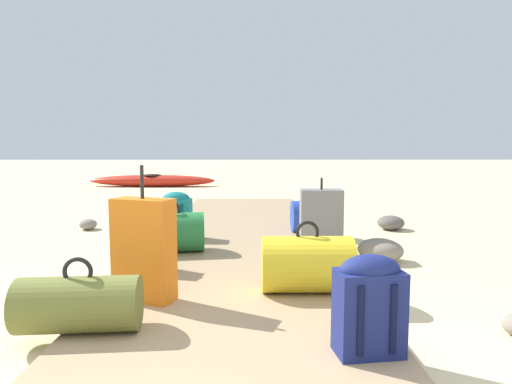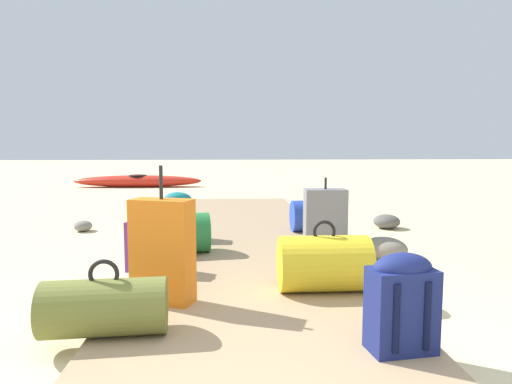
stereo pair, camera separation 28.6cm
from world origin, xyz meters
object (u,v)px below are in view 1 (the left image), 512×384
object	(u,v)px
duffel_bag_olive	(79,304)
backpack_purple	(137,239)
backpack_navy	(369,302)
kayak	(152,181)
duffel_bag_green	(172,232)
duffel_bag_yellow	(307,264)
backpack_teal	(176,214)
suitcase_grey	(321,218)
suitcase_orange	(144,250)
duffel_bag_blue	(311,216)

from	to	relation	value
duffel_bag_olive	backpack_purple	distance (m)	1.29
backpack_purple	backpack_navy	xyz separation A→B (m)	(1.53, -1.57, 0.01)
backpack_navy	kayak	bearing A→B (deg)	107.99
duffel_bag_green	backpack_purple	world-z (taller)	duffel_bag_green
duffel_bag_yellow	backpack_teal	distance (m)	2.24
suitcase_grey	backpack_navy	size ratio (longest dim) A/B	1.40
suitcase_orange	backpack_navy	world-z (taller)	suitcase_orange
suitcase_grey	backpack_teal	xyz separation A→B (m)	(-1.54, 0.47, -0.02)
duffel_bag_green	duffel_bag_blue	size ratio (longest dim) A/B	1.35
suitcase_grey	backpack_purple	size ratio (longest dim) A/B	1.45
duffel_bag_olive	duffel_bag_green	bearing A→B (deg)	84.33
suitcase_grey	kayak	bearing A→B (deg)	113.83
backpack_navy	kayak	distance (m)	10.54
duffel_bag_olive	suitcase_orange	size ratio (longest dim) A/B	0.75
backpack_purple	suitcase_grey	bearing A→B (deg)	25.55
backpack_teal	kayak	bearing A→B (deg)	104.35
suitcase_grey	duffel_bag_blue	xyz separation A→B (m)	(0.00, 0.82, -0.11)
suitcase_grey	kayak	world-z (taller)	suitcase_grey
duffel_bag_yellow	suitcase_grey	xyz separation A→B (m)	(0.31, 1.40, 0.10)
suitcase_grey	duffel_bag_blue	distance (m)	0.82
duffel_bag_olive	backpack_purple	size ratio (longest dim) A/B	1.40
duffel_bag_blue	backpack_purple	size ratio (longest dim) A/B	0.99
duffel_bag_yellow	kayak	world-z (taller)	duffel_bag_yellow
kayak	duffel_bag_olive	bearing A→B (deg)	-79.98
duffel_bag_olive	suitcase_grey	size ratio (longest dim) A/B	0.96
suitcase_orange	backpack_teal	xyz separation A→B (m)	(-0.12, 2.03, -0.07)
duffel_bag_olive	kayak	size ratio (longest dim) A/B	0.20
duffel_bag_yellow	backpack_teal	xyz separation A→B (m)	(-1.23, 1.87, 0.07)
backpack_teal	backpack_navy	size ratio (longest dim) A/B	1.03
duffel_bag_yellow	backpack_navy	size ratio (longest dim) A/B	1.26
duffel_bag_olive	duffel_bag_blue	xyz separation A→B (m)	(1.66, 2.89, 0.03)
backpack_purple	kayak	bearing A→B (deg)	101.52
duffel_bag_green	duffel_bag_blue	xyz separation A→B (m)	(1.48, 1.01, -0.00)
backpack_teal	suitcase_grey	bearing A→B (deg)	-16.96
duffel_bag_green	duffel_bag_blue	bearing A→B (deg)	34.47
duffel_bag_olive	duffel_bag_yellow	bearing A→B (deg)	26.52
duffel_bag_olive	kayak	world-z (taller)	duffel_bag_olive
duffel_bag_green	duffel_bag_olive	bearing A→B (deg)	-95.67
duffel_bag_yellow	suitcase_orange	bearing A→B (deg)	-171.75
duffel_bag_blue	kayak	bearing A→B (deg)	116.32
duffel_bag_blue	backpack_purple	xyz separation A→B (m)	(-1.66, -1.61, 0.07)
backpack_purple	backpack_navy	distance (m)	2.19
suitcase_orange	backpack_teal	size ratio (longest dim) A/B	1.74
suitcase_grey	suitcase_orange	world-z (taller)	suitcase_orange
backpack_teal	duffel_bag_yellow	bearing A→B (deg)	-56.73
backpack_navy	suitcase_grey	bearing A→B (deg)	86.95
duffel_bag_olive	duffel_bag_blue	distance (m)	3.34
duffel_bag_olive	backpack_navy	bearing A→B (deg)	-10.63
suitcase_grey	suitcase_orange	xyz separation A→B (m)	(-1.42, -1.56, 0.05)
duffel_bag_yellow	suitcase_orange	size ratio (longest dim) A/B	0.70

